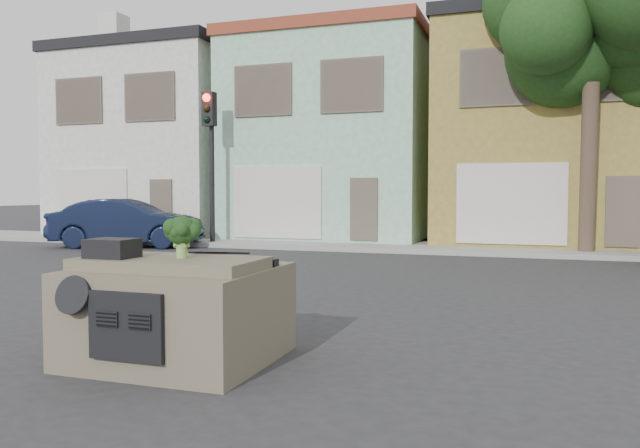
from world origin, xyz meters
The scene contains 12 objects.
ground_plane centered at (0.00, 0.00, 0.00)m, with size 120.00×120.00×0.00m, color #303033.
sidewalk centered at (0.00, 10.50, 0.07)m, with size 40.00×3.00×0.15m, color gray.
townhouse_white centered at (-11.00, 14.50, 3.77)m, with size 7.20×8.20×7.55m, color silver.
townhouse_mint centered at (-3.50, 14.50, 3.77)m, with size 7.20×8.20×7.55m, color #9FCEAC.
townhouse_tan centered at (4.00, 14.50, 3.77)m, with size 7.20×8.20×7.55m, color olive.
navy_sedan centered at (-8.92, 8.31, 0.00)m, with size 1.66×4.77×1.57m, color #141C37.
traffic_signal centered at (-6.50, 9.50, 2.55)m, with size 0.40×0.40×5.10m, color black.
tree_near centered at (5.00, 9.80, 4.25)m, with size 4.40×4.00×8.50m, color #1E4017.
car_dashboard centered at (0.00, -3.00, 0.56)m, with size 2.00×1.80×1.12m, color #675E4A.
instrument_hump centered at (-0.58, -3.35, 1.22)m, with size 0.48×0.38×0.20m, color black.
wiper_arm centered at (0.28, -2.62, 1.13)m, with size 0.70×0.03×0.02m, color black.
broccoli centered at (0.12, -3.14, 1.34)m, with size 0.37×0.37×0.45m, color black.
Camera 1 is at (3.59, -8.79, 1.81)m, focal length 35.00 mm.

